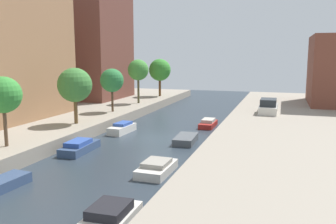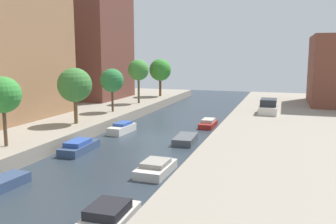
{
  "view_description": "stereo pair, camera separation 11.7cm",
  "coord_description": "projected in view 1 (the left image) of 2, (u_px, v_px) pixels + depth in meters",
  "views": [
    {
      "loc": [
        9.94,
        -27.01,
        6.85
      ],
      "look_at": [
        -0.79,
        6.31,
        1.27
      ],
      "focal_mm": 38.16,
      "sensor_mm": 36.0,
      "label": 1
    },
    {
      "loc": [
        10.06,
        -26.97,
        6.85
      ],
      "look_at": [
        -0.79,
        6.31,
        1.27
      ],
      "focal_mm": 38.16,
      "sensor_mm": 36.0,
      "label": 2
    }
  ],
  "objects": [
    {
      "name": "ground_plane",
      "position": [
        154.0,
        139.0,
        29.48
      ],
      "size": [
        84.0,
        84.0,
        0.0
      ],
      "primitive_type": "plane",
      "color": "#28333D"
    },
    {
      "name": "quay_left",
      "position": [
        6.0,
        123.0,
        33.94
      ],
      "size": [
        20.0,
        64.0,
        1.0
      ],
      "primitive_type": "cube",
      "color": "gray",
      "rests_on": "ground_plane"
    },
    {
      "name": "apartment_tower_far",
      "position": [
        85.0,
        26.0,
        48.36
      ],
      "size": [
        10.0,
        10.03,
        19.52
      ],
      "primitive_type": "cube",
      "color": "brown",
      "rests_on": "quay_left"
    },
    {
      "name": "street_tree_1",
      "position": [
        3.0,
        95.0,
        22.67
      ],
      "size": [
        2.35,
        2.35,
        4.53
      ],
      "color": "brown",
      "rests_on": "quay_left"
    },
    {
      "name": "street_tree_2",
      "position": [
        75.0,
        85.0,
        30.43
      ],
      "size": [
        2.94,
        2.94,
        4.81
      ],
      "color": "brown",
      "rests_on": "quay_left"
    },
    {
      "name": "street_tree_3",
      "position": [
        112.0,
        81.0,
        37.01
      ],
      "size": [
        2.45,
        2.45,
        4.49
      ],
      "color": "#503B29",
      "rests_on": "quay_left"
    },
    {
      "name": "street_tree_4",
      "position": [
        138.0,
        70.0,
        43.57
      ],
      "size": [
        2.55,
        2.55,
        5.35
      ],
      "color": "brown",
      "rests_on": "quay_left"
    },
    {
      "name": "street_tree_5",
      "position": [
        160.0,
        70.0,
        51.18
      ],
      "size": [
        3.14,
        3.14,
        5.34
      ],
      "color": "brown",
      "rests_on": "quay_left"
    },
    {
      "name": "parked_car",
      "position": [
        268.0,
        107.0,
        36.52
      ],
      "size": [
        1.79,
        4.54,
        1.47
      ],
      "color": "beige",
      "rests_on": "quay_right"
    },
    {
      "name": "moored_boat_left_2",
      "position": [
        80.0,
        147.0,
        25.5
      ],
      "size": [
        1.57,
        3.73,
        0.87
      ],
      "color": "#33476B",
      "rests_on": "ground_plane"
    },
    {
      "name": "moored_boat_left_3",
      "position": [
        122.0,
        128.0,
        31.83
      ],
      "size": [
        1.48,
        3.33,
        0.91
      ],
      "color": "beige",
      "rests_on": "ground_plane"
    },
    {
      "name": "moored_boat_right_1",
      "position": [
        110.0,
        217.0,
        14.42
      ],
      "size": [
        1.74,
        3.22,
        0.9
      ],
      "color": "beige",
      "rests_on": "ground_plane"
    },
    {
      "name": "moored_boat_right_2",
      "position": [
        157.0,
        168.0,
        20.87
      ],
      "size": [
        1.69,
        3.23,
        0.77
      ],
      "color": "beige",
      "rests_on": "ground_plane"
    },
    {
      "name": "moored_boat_right_3",
      "position": [
        186.0,
        139.0,
        28.25
      ],
      "size": [
        1.67,
        3.28,
        0.54
      ],
      "color": "#4C5156",
      "rests_on": "ground_plane"
    },
    {
      "name": "moored_boat_right_4",
      "position": [
        208.0,
        124.0,
        34.46
      ],
      "size": [
        1.31,
        3.18,
        0.77
      ],
      "color": "maroon",
      "rests_on": "ground_plane"
    }
  ]
}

